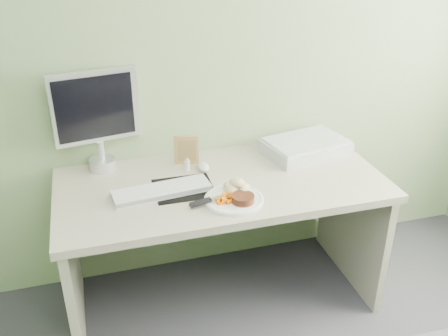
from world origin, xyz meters
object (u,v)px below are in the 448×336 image
object	(u,v)px
plate	(234,200)
monitor	(96,115)
desk	(222,213)
scanner	(305,147)

from	to	relation	value
plate	monitor	bearing A→B (deg)	137.37
desk	monitor	world-z (taller)	monitor
monitor	plate	bearing A→B (deg)	-52.62
scanner	monitor	distance (m)	1.12
scanner	desk	bearing A→B (deg)	-171.73
scanner	monitor	world-z (taller)	monitor
desk	scanner	world-z (taller)	scanner
plate	scanner	xyz separation A→B (m)	(0.53, 0.38, 0.03)
scanner	plate	bearing A→B (deg)	-155.30
plate	scanner	bearing A→B (deg)	36.14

